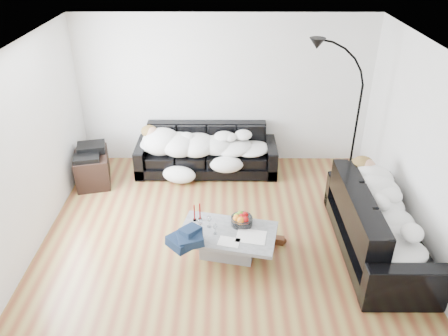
{
  "coord_description": "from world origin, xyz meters",
  "views": [
    {
      "loc": [
        0.02,
        -4.88,
        3.86
      ],
      "look_at": [
        0.0,
        0.3,
        0.9
      ],
      "focal_mm": 35.0,
      "sensor_mm": 36.0,
      "label": 1
    }
  ],
  "objects_px": {
    "sofa_back": "(206,150)",
    "fruit_bowl": "(242,219)",
    "sleeper_right": "(383,210)",
    "shoes": "(268,243)",
    "wine_glass_b": "(200,225)",
    "candle_left": "(194,213)",
    "sleeper_back": "(206,140)",
    "floor_lamp": "(356,127)",
    "wine_glass_c": "(215,229)",
    "wine_glass_a": "(209,221)",
    "stereo": "(90,151)",
    "candle_right": "(200,212)",
    "av_cabinet": "(93,168)",
    "coffee_table": "(228,243)",
    "sofa_right": "(380,223)"
  },
  "relations": [
    {
      "from": "wine_glass_b",
      "to": "av_cabinet",
      "type": "height_order",
      "value": "av_cabinet"
    },
    {
      "from": "sofa_back",
      "to": "shoes",
      "type": "distance_m",
      "value": 2.28
    },
    {
      "from": "coffee_table",
      "to": "wine_glass_c",
      "type": "height_order",
      "value": "wine_glass_c"
    },
    {
      "from": "shoes",
      "to": "av_cabinet",
      "type": "relative_size",
      "value": 0.63
    },
    {
      "from": "fruit_bowl",
      "to": "candle_left",
      "type": "xyz_separation_m",
      "value": [
        -0.63,
        0.08,
        0.03
      ]
    },
    {
      "from": "sleeper_right",
      "to": "wine_glass_c",
      "type": "bearing_deg",
      "value": 93.43
    },
    {
      "from": "wine_glass_a",
      "to": "shoes",
      "type": "height_order",
      "value": "wine_glass_a"
    },
    {
      "from": "wine_glass_c",
      "to": "candle_left",
      "type": "height_order",
      "value": "candle_left"
    },
    {
      "from": "sofa_right",
      "to": "wine_glass_c",
      "type": "bearing_deg",
      "value": 93.43
    },
    {
      "from": "wine_glass_b",
      "to": "candle_right",
      "type": "relative_size",
      "value": 0.62
    },
    {
      "from": "stereo",
      "to": "sleeper_right",
      "type": "bearing_deg",
      "value": -35.69
    },
    {
      "from": "wine_glass_c",
      "to": "candle_left",
      "type": "bearing_deg",
      "value": 135.25
    },
    {
      "from": "coffee_table",
      "to": "stereo",
      "type": "height_order",
      "value": "stereo"
    },
    {
      "from": "sofa_back",
      "to": "sleeper_back",
      "type": "bearing_deg",
      "value": -90.0
    },
    {
      "from": "coffee_table",
      "to": "wine_glass_b",
      "type": "distance_m",
      "value": 0.44
    },
    {
      "from": "sleeper_back",
      "to": "sleeper_right",
      "type": "xyz_separation_m",
      "value": [
        2.33,
        -2.07,
        0.03
      ]
    },
    {
      "from": "fruit_bowl",
      "to": "stereo",
      "type": "distance_m",
      "value": 2.94
    },
    {
      "from": "sleeper_back",
      "to": "floor_lamp",
      "type": "xyz_separation_m",
      "value": [
        2.35,
        -0.46,
        0.45
      ]
    },
    {
      "from": "sleeper_right",
      "to": "candle_right",
      "type": "xyz_separation_m",
      "value": [
        -2.34,
        0.17,
        -0.16
      ]
    },
    {
      "from": "sleeper_back",
      "to": "wine_glass_b",
      "type": "relative_size",
      "value": 12.69
    },
    {
      "from": "coffee_table",
      "to": "wine_glass_b",
      "type": "bearing_deg",
      "value": 172.87
    },
    {
      "from": "shoes",
      "to": "floor_lamp",
      "type": "xyz_separation_m",
      "value": [
        1.44,
        1.55,
        1.01
      ]
    },
    {
      "from": "wine_glass_c",
      "to": "wine_glass_a",
      "type": "bearing_deg",
      "value": 119.08
    },
    {
      "from": "sleeper_back",
      "to": "candle_right",
      "type": "bearing_deg",
      "value": -90.24
    },
    {
      "from": "sleeper_right",
      "to": "shoes",
      "type": "relative_size",
      "value": 3.9
    },
    {
      "from": "av_cabinet",
      "to": "candle_left",
      "type": "bearing_deg",
      "value": -55.08
    },
    {
      "from": "stereo",
      "to": "sofa_back",
      "type": "bearing_deg",
      "value": -1.65
    },
    {
      "from": "sleeper_back",
      "to": "floor_lamp",
      "type": "distance_m",
      "value": 2.43
    },
    {
      "from": "sofa_right",
      "to": "sleeper_back",
      "type": "height_order",
      "value": "sofa_right"
    },
    {
      "from": "wine_glass_a",
      "to": "wine_glass_c",
      "type": "xyz_separation_m",
      "value": [
        0.08,
        -0.15,
        -0.01
      ]
    },
    {
      "from": "sleeper_back",
      "to": "floor_lamp",
      "type": "height_order",
      "value": "floor_lamp"
    },
    {
      "from": "coffee_table",
      "to": "floor_lamp",
      "type": "height_order",
      "value": "floor_lamp"
    },
    {
      "from": "stereo",
      "to": "floor_lamp",
      "type": "bearing_deg",
      "value": -15.01
    },
    {
      "from": "wine_glass_b",
      "to": "stereo",
      "type": "xyz_separation_m",
      "value": [
        -1.89,
        1.78,
        0.15
      ]
    },
    {
      "from": "fruit_bowl",
      "to": "candle_right",
      "type": "height_order",
      "value": "candle_right"
    },
    {
      "from": "sofa_back",
      "to": "candle_right",
      "type": "xyz_separation_m",
      "value": [
        -0.01,
        -1.96,
        0.1
      ]
    },
    {
      "from": "fruit_bowl",
      "to": "floor_lamp",
      "type": "bearing_deg",
      "value": 40.49
    },
    {
      "from": "wine_glass_a",
      "to": "stereo",
      "type": "xyz_separation_m",
      "value": [
        -2.0,
        1.71,
        0.15
      ]
    },
    {
      "from": "wine_glass_a",
      "to": "wine_glass_c",
      "type": "height_order",
      "value": "wine_glass_a"
    },
    {
      "from": "shoes",
      "to": "floor_lamp",
      "type": "distance_m",
      "value": 2.35
    },
    {
      "from": "sofa_back",
      "to": "av_cabinet",
      "type": "height_order",
      "value": "sofa_back"
    },
    {
      "from": "wine_glass_b",
      "to": "wine_glass_c",
      "type": "distance_m",
      "value": 0.21
    },
    {
      "from": "shoes",
      "to": "coffee_table",
      "type": "bearing_deg",
      "value": -174.3
    },
    {
      "from": "av_cabinet",
      "to": "shoes",
      "type": "bearing_deg",
      "value": -44.84
    },
    {
      "from": "sleeper_back",
      "to": "stereo",
      "type": "xyz_separation_m",
      "value": [
        -1.88,
        -0.34,
        -0.03
      ]
    },
    {
      "from": "sofa_back",
      "to": "fruit_bowl",
      "type": "xyz_separation_m",
      "value": [
        0.55,
        -2.05,
        0.05
      ]
    },
    {
      "from": "wine_glass_c",
      "to": "candle_right",
      "type": "distance_m",
      "value": 0.37
    },
    {
      "from": "stereo",
      "to": "candle_right",
      "type": "bearing_deg",
      "value": -53.21
    },
    {
      "from": "wine_glass_b",
      "to": "candle_left",
      "type": "xyz_separation_m",
      "value": [
        -0.09,
        0.2,
        0.04
      ]
    },
    {
      "from": "sleeper_back",
      "to": "wine_glass_a",
      "type": "distance_m",
      "value": 2.06
    }
  ]
}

